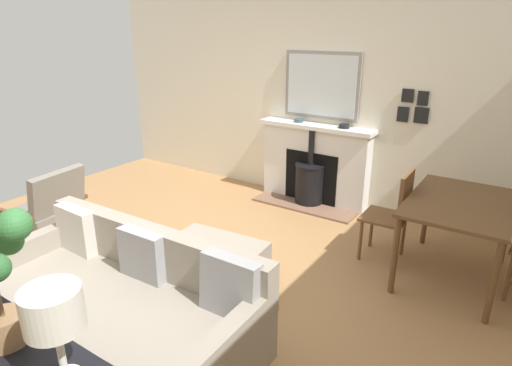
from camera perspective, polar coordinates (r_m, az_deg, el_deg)
The scene contains 13 objects.
ground_plane at distance 4.04m, azimuth -11.65°, elevation -12.51°, with size 5.16×6.12×0.01m, color #A87A4C.
wall_left at distance 5.57m, azimuth 6.68°, elevation 11.75°, with size 0.12×6.12×2.70m, color silver.
fireplace at distance 5.49m, azimuth 7.61°, elevation 1.91°, with size 0.55×1.47×1.01m.
mirror_over_mantel at distance 5.37m, azimuth 8.68°, elevation 12.65°, with size 0.04×0.97×0.80m.
mantel_bowl_near at distance 5.46m, azimuth 5.68°, elevation 8.27°, with size 0.12×0.12×0.04m.
mantel_bowl_far at distance 5.21m, azimuth 11.60°, elevation 7.42°, with size 0.13×0.13×0.05m.
sofa at distance 3.21m, azimuth -17.18°, elevation -14.96°, with size 0.92×2.05×0.84m.
ottoman at distance 3.75m, azimuth -5.92°, elevation -10.54°, with size 0.71×0.87×0.40m.
armchair_accent at distance 4.81m, azimuth -25.68°, elevation -2.55°, with size 0.74×0.68×0.83m.
table_lamp_far_end at distance 1.97m, azimuth -25.27°, elevation -15.31°, with size 0.24×0.24×0.45m.
dining_table at distance 4.09m, azimuth 25.42°, elevation -3.37°, with size 1.17×0.83×0.74m.
dining_chair_near_fireplace at distance 4.23m, azimuth 17.90°, elevation -3.47°, with size 0.41×0.41×0.90m.
photo_gallery_row at distance 5.04m, azimuth 20.21°, elevation 9.42°, with size 0.02×0.33×0.36m.
Camera 1 is at (2.33, 2.51, 2.14)m, focal length 30.18 mm.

